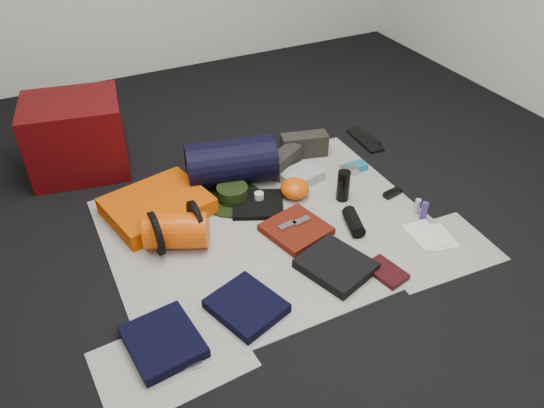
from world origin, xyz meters
name	(u,v)px	position (x,y,z in m)	size (l,w,h in m)	color
floor	(271,231)	(0.00, 0.00, -0.01)	(4.50, 4.50, 0.02)	black
newspaper_mat	(271,229)	(0.00, 0.00, 0.00)	(1.60, 1.30, 0.01)	beige
newspaper_sheet_front_left	(172,360)	(-0.70, -0.55, 0.00)	(0.58, 0.40, 0.00)	beige
newspaper_sheet_front_right	(435,250)	(0.65, -0.50, 0.00)	(0.58, 0.40, 0.00)	beige
red_cabinet	(76,136)	(-0.75, 1.01, 0.22)	(0.53, 0.44, 0.44)	#4D0507
sleeping_pad	(157,206)	(-0.48, 0.38, 0.05)	(0.50, 0.41, 0.09)	#D64D02
stuff_sack	(177,231)	(-0.46, 0.09, 0.09)	(0.18, 0.18, 0.30)	#DD4703
sack_strap_left	(156,233)	(-0.56, 0.09, 0.11)	(0.22, 0.22, 0.03)	black
sack_strap_right	(196,222)	(-0.36, 0.09, 0.11)	(0.22, 0.22, 0.03)	black
navy_duffel	(231,163)	(-0.01, 0.48, 0.14)	(0.26, 0.26, 0.50)	black
boonie_brim	(233,199)	(-0.08, 0.32, 0.01)	(0.34, 0.34, 0.01)	black
boonie_crown	(232,193)	(-0.08, 0.32, 0.05)	(0.17, 0.17, 0.07)	black
hiking_boot_left	(284,161)	(0.31, 0.45, 0.07)	(0.25, 0.09, 0.13)	#2A2720
hiking_boot_right	(304,145)	(0.50, 0.55, 0.08)	(0.28, 0.11, 0.14)	#2A2720
flip_flop_left	(363,137)	(0.96, 0.57, 0.01)	(0.09, 0.25, 0.01)	black
flip_flop_right	(367,142)	(0.94, 0.51, 0.01)	(0.10, 0.27, 0.01)	black
trousers_navy_a	(163,341)	(-0.71, -0.47, 0.03)	(0.27, 0.30, 0.05)	black
trousers_navy_b	(246,306)	(-0.33, -0.45, 0.03)	(0.25, 0.29, 0.05)	black
trousers_charcoal	(336,265)	(0.14, -0.40, 0.03)	(0.27, 0.31, 0.05)	black
black_tshirt	(258,204)	(0.02, 0.20, 0.02)	(0.27, 0.25, 0.03)	black
red_shirt	(296,229)	(0.10, -0.08, 0.02)	(0.28, 0.28, 0.04)	#591409
orange_stuff_sack	(295,188)	(0.24, 0.19, 0.06)	(0.16, 0.16, 0.10)	#DD4703
first_aid_pouch	(301,176)	(0.35, 0.32, 0.03)	(0.23, 0.17, 0.06)	#949C94
water_bottle	(343,186)	(0.47, 0.06, 0.09)	(0.07, 0.07, 0.18)	black
speaker	(354,222)	(0.38, -0.18, 0.04)	(0.07, 0.07, 0.19)	black
compact_camera	(349,170)	(0.64, 0.26, 0.03)	(0.11, 0.06, 0.04)	#ABAAAF
cyan_case	(356,167)	(0.70, 0.27, 0.02)	(0.12, 0.08, 0.04)	#0F6E94
toiletry_purple	(424,211)	(0.75, -0.28, 0.06)	(0.03, 0.03, 0.10)	navy
toiletry_clear	(417,206)	(0.75, -0.23, 0.05)	(0.03, 0.03, 0.09)	#A0A4A0
paperback_book	(386,272)	(0.33, -0.53, 0.02)	(0.12, 0.19, 0.03)	black
map_booklet	(425,235)	(0.67, -0.40, 0.01)	(0.15, 0.21, 0.01)	silver
map_printout	(437,237)	(0.71, -0.44, 0.01)	(0.15, 0.19, 0.01)	silver
sunglasses	(392,193)	(0.73, -0.04, 0.02)	(0.11, 0.04, 0.03)	black
key_cluster	(193,361)	(-0.63, -0.60, 0.01)	(0.07, 0.07, 0.01)	#ABAAAF
tape_roll	(259,196)	(0.04, 0.23, 0.05)	(0.05, 0.05, 0.04)	beige
energy_bar_a	(287,225)	(0.06, -0.06, 0.05)	(0.10, 0.04, 0.01)	#ABAAAF
energy_bar_b	(301,221)	(0.14, -0.06, 0.05)	(0.10, 0.04, 0.01)	#ABAAAF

